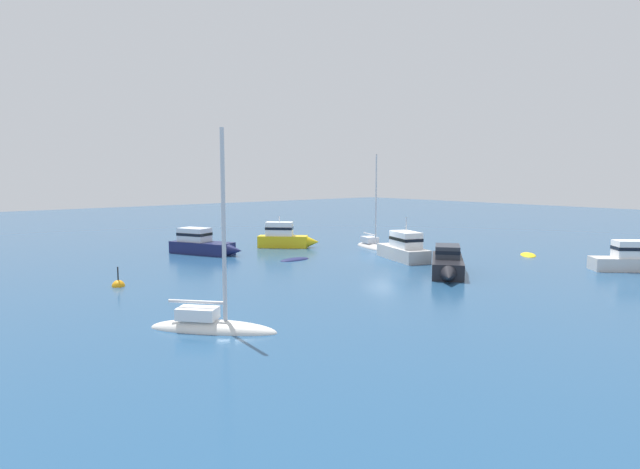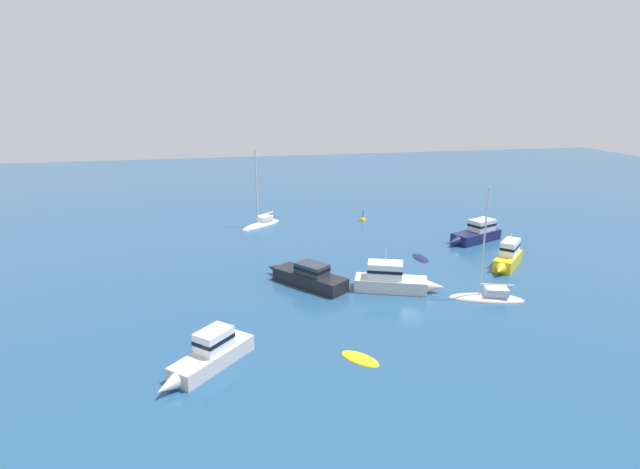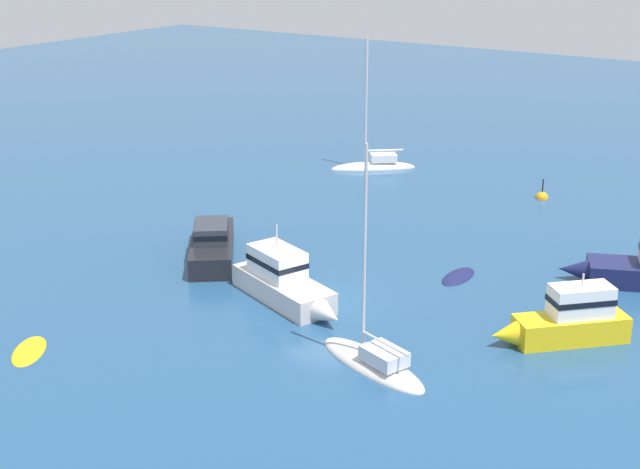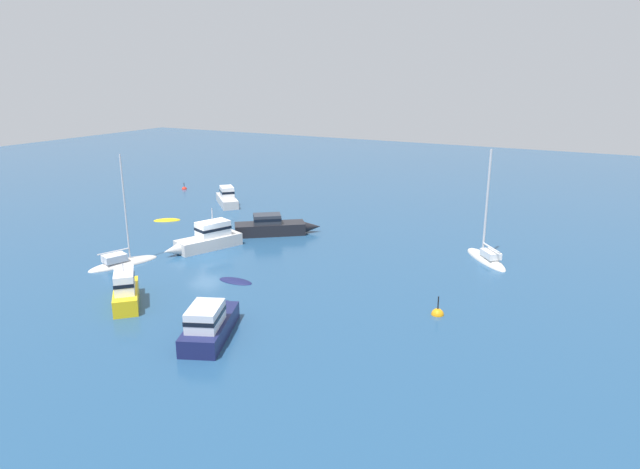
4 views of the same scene
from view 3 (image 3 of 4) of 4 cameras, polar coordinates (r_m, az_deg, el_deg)
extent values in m
plane|color=navy|center=(39.28, 0.14, -4.28)|extent=(160.00, 160.00, 0.00)
cube|color=yellow|center=(36.86, 15.72, -5.81)|extent=(4.21, 4.21, 1.06)
cone|color=yellow|center=(35.75, 11.75, -6.28)|extent=(1.54, 1.54, 1.06)
cube|color=white|center=(36.54, 16.33, -4.10)|extent=(2.55, 2.55, 1.27)
cube|color=black|center=(36.52, 16.34, -4.01)|extent=(2.60, 2.60, 0.24)
cylinder|color=silver|center=(36.21, 16.47, -2.80)|extent=(0.08, 0.08, 0.52)
cone|color=#191E4C|center=(43.01, 15.89, -2.17)|extent=(1.47, 1.65, 1.02)
ellipsoid|color=silver|center=(60.42, 3.42, 4.24)|extent=(4.74, 5.29, 0.93)
cube|color=white|center=(60.36, 4.08, 4.92)|extent=(1.85, 1.94, 0.52)
cylinder|color=silver|center=(59.30, 2.96, 8.49)|extent=(0.18, 0.18, 8.20)
cylinder|color=silver|center=(60.24, 4.12, 5.39)|extent=(1.76, 2.07, 0.14)
ellipsoid|color=#191E4C|center=(42.36, 8.83, -2.70)|extent=(2.69, 1.16, 0.32)
cube|color=silver|center=(39.29, -2.36, -3.50)|extent=(3.76, 5.82, 1.00)
cone|color=silver|center=(36.74, 0.55, -5.17)|extent=(1.42, 1.64, 1.00)
cube|color=white|center=(39.23, -2.76, -1.76)|extent=(2.38, 3.02, 1.25)
cube|color=black|center=(39.21, -2.76, -1.68)|extent=(2.43, 3.07, 0.24)
cylinder|color=silver|center=(38.82, -2.79, -0.13)|extent=(0.08, 0.08, 1.12)
ellipsoid|color=yellow|center=(36.67, -18.10, -7.13)|extent=(2.80, 2.51, 0.38)
ellipsoid|color=silver|center=(33.94, 3.35, -8.34)|extent=(3.34, 5.73, 0.78)
cube|color=silver|center=(33.19, 4.12, -7.74)|extent=(1.61, 1.93, 0.55)
cylinder|color=silver|center=(32.51, 2.87, -1.08)|extent=(0.12, 0.12, 8.06)
cylinder|color=silver|center=(32.94, 4.17, -6.95)|extent=(0.90, 2.37, 0.10)
cube|color=black|center=(44.36, -6.90, -0.84)|extent=(6.20, 5.45, 1.07)
cone|color=black|center=(48.03, -6.73, 0.76)|extent=(1.90, 1.81, 1.07)
cube|color=#2D333D|center=(43.83, -6.96, 0.22)|extent=(2.90, 2.76, 0.83)
cube|color=black|center=(43.82, -6.96, 0.27)|extent=(2.96, 2.81, 0.24)
sphere|color=orange|center=(55.40, 13.99, 2.27)|extent=(0.78, 0.78, 0.78)
cylinder|color=black|center=(55.18, 14.06, 3.06)|extent=(0.08, 0.08, 0.81)
camera|label=1|loc=(80.07, -5.40, 12.88)|focal=30.93mm
camera|label=2|loc=(34.98, -67.00, 6.97)|focal=28.79mm
camera|label=4|loc=(60.60, 48.40, 11.75)|focal=31.68mm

